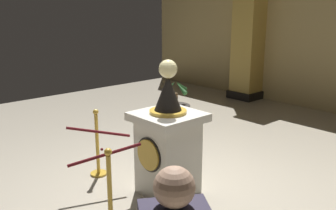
{
  "coord_description": "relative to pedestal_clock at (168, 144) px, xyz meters",
  "views": [
    {
      "loc": [
        3.43,
        -3.23,
        2.38
      ],
      "look_at": [
        0.07,
        -0.19,
        1.19
      ],
      "focal_mm": 40.25,
      "sensor_mm": 36.0,
      "label": 1
    }
  ],
  "objects": [
    {
      "name": "stanchion_far",
      "position": [
        0.37,
        -1.13,
        -0.32
      ],
      "size": [
        0.24,
        0.24,
        1.02
      ],
      "color": "gold",
      "rests_on": "ground_plane"
    },
    {
      "name": "velvet_rope",
      "position": [
        -0.35,
        -0.76,
        0.11
      ],
      "size": [
        1.13,
        1.12,
        0.22
      ],
      "color": "#591419"
    },
    {
      "name": "potted_palm_left",
      "position": [
        -2.09,
        2.11,
        -0.42
      ],
      "size": [
        0.65,
        0.64,
        0.94
      ],
      "color": "#2D2823",
      "rests_on": "ground_plane"
    },
    {
      "name": "stanchion_near",
      "position": [
        -1.08,
        -0.39,
        -0.34
      ],
      "size": [
        0.24,
        0.24,
        0.99
      ],
      "color": "gold",
      "rests_on": "ground_plane"
    },
    {
      "name": "ground_plane",
      "position": [
        -0.07,
        0.2,
        -0.68
      ],
      "size": [
        12.43,
        12.43,
        0.0
      ],
      "primitive_type": "plane",
      "color": "#B2A893"
    },
    {
      "name": "pedestal_clock",
      "position": [
        0.0,
        0.0,
        0.0
      ],
      "size": [
        0.78,
        0.78,
        1.76
      ],
      "color": "silver",
      "rests_on": "ground_plane"
    },
    {
      "name": "column_left",
      "position": [
        -2.55,
        5.14,
        1.0
      ],
      "size": [
        0.79,
        0.79,
        3.38
      ],
      "color": "black",
      "rests_on": "ground_plane"
    }
  ]
}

